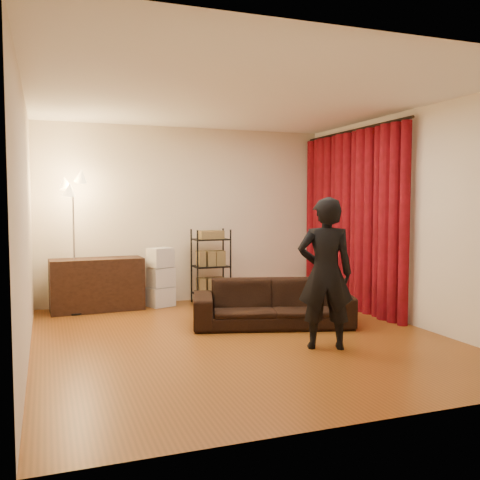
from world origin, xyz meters
name	(u,v)px	position (x,y,z in m)	size (l,w,h in m)	color
floor	(241,338)	(0.00, 0.00, 0.00)	(5.00, 5.00, 0.00)	brown
ceiling	(241,98)	(0.00, 0.00, 2.70)	(5.00, 5.00, 0.00)	white
wall_back	(186,215)	(0.00, 2.50, 1.35)	(5.00, 5.00, 0.00)	beige
wall_front	(366,231)	(0.00, -2.50, 1.35)	(5.00, 5.00, 0.00)	beige
wall_left	(25,222)	(-2.25, 0.00, 1.35)	(5.00, 5.00, 0.00)	beige
wall_right	(407,218)	(2.25, 0.00, 1.35)	(5.00, 5.00, 0.00)	beige
curtain_rod	(354,130)	(2.15, 1.12, 2.58)	(0.04, 0.04, 2.65)	black
curtain	(351,221)	(2.13, 1.12, 1.28)	(0.22, 2.65, 2.55)	maroon
sofa	(272,303)	(0.58, 0.43, 0.29)	(1.96, 0.77, 0.57)	black
person	(325,273)	(0.69, -0.70, 0.80)	(0.58, 0.38, 1.60)	black
media_cabinet	(97,285)	(-1.39, 2.16, 0.37)	(1.28, 0.48, 0.75)	black
storage_boxes	(161,277)	(-0.47, 2.15, 0.44)	(0.35, 0.28, 0.88)	beige
wire_shelf	(211,266)	(0.30, 2.14, 0.57)	(0.52, 0.36, 1.14)	black
floor_lamp	(74,245)	(-1.70, 2.03, 0.95)	(0.34, 0.34, 1.91)	silver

